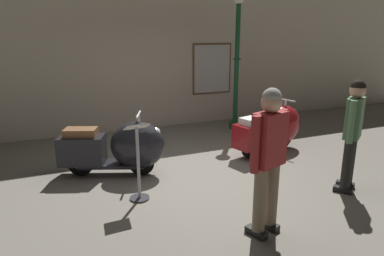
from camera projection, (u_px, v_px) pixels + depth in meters
The scene contains 8 objects.
ground_plane at pixel (194, 174), 5.77m from camera, with size 60.00×60.00×0.00m, color slate.
showroom_back_wall at pixel (140, 48), 8.16m from camera, with size 18.00×0.24×3.92m.
scooter_0 at pixel (121, 147), 5.64m from camera, with size 1.77×1.08×1.05m.
scooter_1 at pixel (274, 128), 6.82m from camera, with size 1.73×0.88×1.02m.
lamppost at pixel (237, 58), 8.12m from camera, with size 0.28×0.28×3.20m.
visitor_0 at pixel (269, 153), 3.82m from camera, with size 0.56×0.37×1.73m.
visitor_1 at pixel (353, 128), 4.95m from camera, with size 0.48×0.41×1.66m.
info_stanchion at pixel (138, 168), 4.79m from camera, with size 0.33×0.28×1.12m.
Camera 1 is at (-2.12, -4.92, 2.28)m, focal length 32.27 mm.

